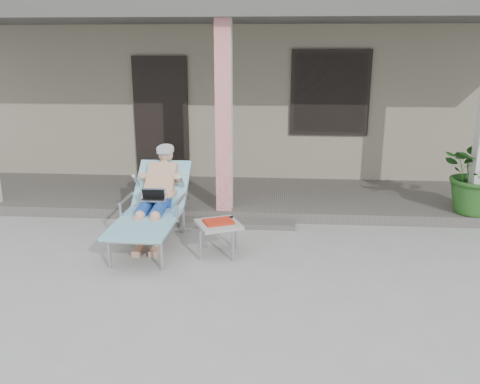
{
  "coord_description": "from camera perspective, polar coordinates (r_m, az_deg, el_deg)",
  "views": [
    {
      "loc": [
        0.76,
        -4.78,
        2.39
      ],
      "look_at": [
        0.34,
        0.6,
        0.85
      ],
      "focal_mm": 38.0,
      "sensor_mm": 36.0,
      "label": 1
    }
  ],
  "objects": [
    {
      "name": "ground",
      "position": [
        5.4,
        -4.18,
        -10.39
      ],
      "size": [
        60.0,
        60.0,
        0.0
      ],
      "primitive_type": "plane",
      "color": "#9E9E99",
      "rests_on": "ground"
    },
    {
      "name": "house",
      "position": [
        11.33,
        0.62,
        12.28
      ],
      "size": [
        10.4,
        5.4,
        3.3
      ],
      "color": "#9D947C",
      "rests_on": "ground"
    },
    {
      "name": "porch_deck",
      "position": [
        8.16,
        -1.08,
        -0.56
      ],
      "size": [
        10.0,
        2.0,
        0.15
      ],
      "primitive_type": "cube",
      "color": "#605B56",
      "rests_on": "ground"
    },
    {
      "name": "porch_overhang",
      "position": [
        7.77,
        -1.23,
        18.87
      ],
      "size": [
        10.0,
        2.3,
        2.85
      ],
      "color": "silver",
      "rests_on": "porch_deck"
    },
    {
      "name": "porch_step",
      "position": [
        7.08,
        -1.98,
        -3.49
      ],
      "size": [
        2.0,
        0.3,
        0.07
      ],
      "primitive_type": "cube",
      "color": "#605B56",
      "rests_on": "ground"
    },
    {
      "name": "lounger",
      "position": [
        6.44,
        -9.65,
        0.86
      ],
      "size": [
        0.73,
        1.87,
        1.21
      ],
      "rotation": [
        0.0,
        0.0,
        -0.02
      ],
      "color": "#B7B7BC",
      "rests_on": "ground"
    },
    {
      "name": "side_table",
      "position": [
        6.01,
        -2.41,
        -3.82
      ],
      "size": [
        0.63,
        0.63,
        0.43
      ],
      "rotation": [
        0.0,
        0.0,
        0.43
      ],
      "color": "#A5A5A1",
      "rests_on": "ground"
    },
    {
      "name": "potted_palm",
      "position": [
        7.74,
        25.36,
        2.01
      ],
      "size": [
        1.14,
        1.02,
        1.16
      ],
      "primitive_type": "imported",
      "rotation": [
        0.0,
        0.0,
        -0.11
      ],
      "color": "#26591E",
      "rests_on": "porch_deck"
    }
  ]
}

